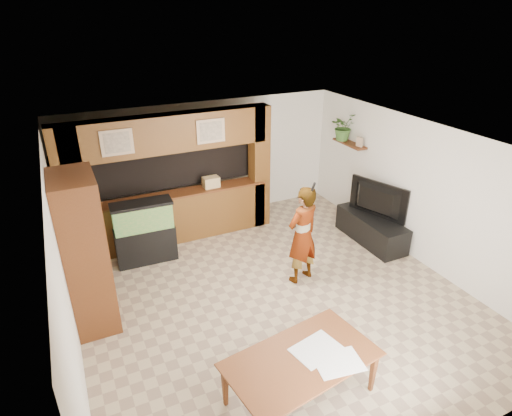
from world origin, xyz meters
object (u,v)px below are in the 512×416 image
pantry_cabinet (85,253)px  television (375,201)px  dining_table (302,380)px  aquarium (145,233)px  person (302,235)px

pantry_cabinet → television: pantry_cabinet is taller
pantry_cabinet → dining_table: pantry_cabinet is taller
aquarium → person: bearing=-35.1°
television → aquarium: bearing=54.9°
person → dining_table: size_ratio=0.97×
television → person: (-1.98, -0.54, -0.02)m
aquarium → dining_table: bearing=-73.5°
television → person: size_ratio=0.71×
aquarium → person: 2.91m
pantry_cabinet → aquarium: (1.07, 1.35, -0.60)m
pantry_cabinet → television: (5.35, 0.13, -0.29)m
aquarium → television: bearing=-13.5°
pantry_cabinet → person: pantry_cabinet is taller
aquarium → person: (2.30, -1.76, 0.29)m
dining_table → aquarium: bearing=95.8°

